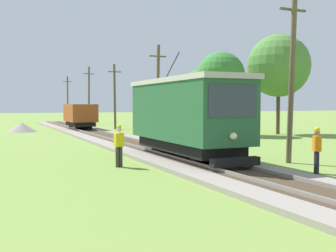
% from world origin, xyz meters
% --- Properties ---
extents(red_tram, '(2.60, 8.54, 4.79)m').
position_xyz_m(red_tram, '(0.00, 17.07, 2.19)').
color(red_tram, '#235633').
rests_on(red_tram, rail_right).
extents(freight_car, '(2.40, 5.20, 2.31)m').
position_xyz_m(freight_car, '(0.00, 41.08, 1.56)').
color(freight_car, '#93471E').
rests_on(freight_car, rail_right).
extents(utility_pole_near_tram, '(1.40, 0.50, 7.71)m').
position_xyz_m(utility_pole_near_tram, '(3.99, 14.61, 3.95)').
color(utility_pole_near_tram, brown).
rests_on(utility_pole_near_tram, ground).
extents(utility_pole_mid, '(1.40, 0.57, 7.27)m').
position_xyz_m(utility_pole_mid, '(3.99, 30.46, 3.73)').
color(utility_pole_mid, brown).
rests_on(utility_pole_mid, ground).
extents(utility_pole_far, '(1.40, 0.50, 6.86)m').
position_xyz_m(utility_pole_far, '(3.99, 42.63, 3.53)').
color(utility_pole_far, brown).
rests_on(utility_pole_far, ground).
extents(utility_pole_distant, '(1.40, 0.62, 7.53)m').
position_xyz_m(utility_pole_distant, '(3.99, 54.80, 3.86)').
color(utility_pole_distant, brown).
rests_on(utility_pole_distant, ground).
extents(utility_pole_horizon, '(1.40, 0.32, 7.24)m').
position_xyz_m(utility_pole_horizon, '(3.99, 70.77, 3.72)').
color(utility_pole_horizon, brown).
rests_on(utility_pole_horizon, ground).
extents(gravel_pile, '(2.82, 2.82, 0.88)m').
position_xyz_m(gravel_pile, '(-5.41, 41.70, 0.44)').
color(gravel_pile, gray).
rests_on(gravel_pile, ground).
extents(track_worker, '(0.39, 0.45, 1.78)m').
position_xyz_m(track_worker, '(3.04, 11.98, 0.98)').
color(track_worker, black).
rests_on(track_worker, ground).
extents(second_worker, '(0.42, 0.30, 1.78)m').
position_xyz_m(second_worker, '(-3.38, 16.56, 0.98)').
color(second_worker, '#38332D').
rests_on(second_worker, ground).
extents(tree_left_near, '(4.11, 4.11, 7.09)m').
position_xyz_m(tree_left_near, '(9.87, 30.73, 5.02)').
color(tree_left_near, '#4C3823').
rests_on(tree_left_near, ground).
extents(tree_left_far, '(5.45, 5.45, 8.71)m').
position_xyz_m(tree_left_far, '(15.01, 29.60, 5.98)').
color(tree_left_far, '#4C3823').
rests_on(tree_left_far, ground).
extents(tree_right_far, '(4.44, 4.44, 6.87)m').
position_xyz_m(tree_right_far, '(15.75, 45.88, 4.64)').
color(tree_right_far, '#4C3823').
rests_on(tree_right_far, ground).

